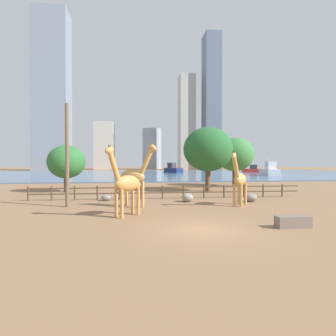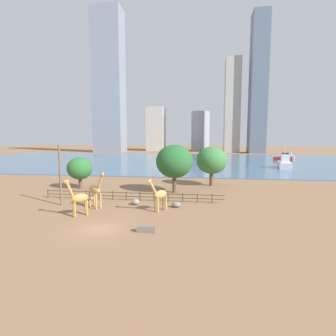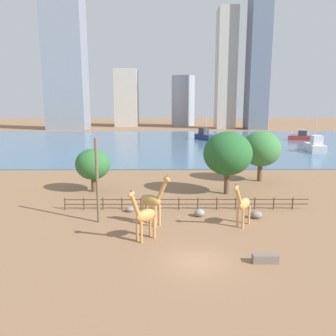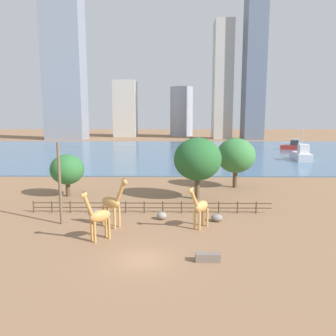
{
  "view_description": "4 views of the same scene",
  "coord_description": "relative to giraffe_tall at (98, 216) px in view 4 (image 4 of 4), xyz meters",
  "views": [
    {
      "loc": [
        -3.29,
        -12.89,
        3.31
      ],
      "look_at": [
        1.16,
        23.85,
        2.78
      ],
      "focal_mm": 28.0,
      "sensor_mm": 36.0,
      "label": 1
    },
    {
      "loc": [
        10.18,
        -23.81,
        8.95
      ],
      "look_at": [
        2.06,
        35.23,
        2.09
      ],
      "focal_mm": 28.0,
      "sensor_mm": 36.0,
      "label": 2
    },
    {
      "loc": [
        -2.15,
        -21.65,
        10.9
      ],
      "look_at": [
        -1.92,
        23.84,
        2.29
      ],
      "focal_mm": 35.0,
      "sensor_mm": 36.0,
      "label": 3
    },
    {
      "loc": [
        2.26,
        -22.64,
        10.3
      ],
      "look_at": [
        1.54,
        29.76,
        2.26
      ],
      "focal_mm": 35.0,
      "sensor_mm": 36.0,
      "label": 4
    }
  ],
  "objects": [
    {
      "name": "giraffe_tall",
      "position": [
        0.0,
        0.0,
        0.0
      ],
      "size": [
        2.4,
        2.29,
        4.55
      ],
      "rotation": [
        0.0,
        0.0,
        3.89
      ],
      "color": "#C18C47",
      "rests_on": "ground"
    },
    {
      "name": "boat_barge",
      "position": [
        44.88,
        79.52,
        -0.9
      ],
      "size": [
        7.2,
        4.38,
        2.98
      ],
      "rotation": [
        0.0,
        0.0,
        2.83
      ],
      "color": "#B22D28",
      "rests_on": "harbor_water"
    },
    {
      "name": "skyline_block_right",
      "position": [
        44.66,
        133.58,
        37.61
      ],
      "size": [
        9.17,
        11.33,
        79.45
      ],
      "primitive_type": "cube",
      "color": "slate",
      "rests_on": "ground"
    },
    {
      "name": "tree_left_large",
      "position": [
        15.59,
        21.65,
        2.68
      ],
      "size": [
        5.69,
        5.69,
        7.37
      ],
      "color": "brown",
      "rests_on": "ground"
    },
    {
      "name": "boulder_near_fence",
      "position": [
        -2.04,
        7.39,
        -1.83
      ],
      "size": [
        0.87,
        0.74,
        0.56
      ],
      "primitive_type": "ellipsoid",
      "color": "gray",
      "rests_on": "ground"
    },
    {
      "name": "skyline_tower_glass",
      "position": [
        -45.02,
        132.99,
        41.23
      ],
      "size": [
        18.0,
        13.25,
        86.68
      ],
      "primitive_type": "cube",
      "color": "gray",
      "rests_on": "ground"
    },
    {
      "name": "giraffe_young",
      "position": [
        8.83,
        3.21,
        -0.02
      ],
      "size": [
        2.33,
        2.83,
        4.36
      ],
      "rotation": [
        0.0,
        0.0,
        4.07
      ],
      "color": "tan",
      "rests_on": "ground"
    },
    {
      "name": "skyline_block_central",
      "position": [
        30.69,
        138.46,
        25.98
      ],
      "size": [
        8.98,
        11.24,
        56.19
      ],
      "primitive_type": "cube",
      "color": "#ADA89E",
      "rests_on": "ground"
    },
    {
      "name": "tree_center_broad",
      "position": [
        -7.62,
        15.74,
        1.46
      ],
      "size": [
        4.39,
        4.39,
        5.58
      ],
      "color": "brown",
      "rests_on": "ground"
    },
    {
      "name": "boat_ferry",
      "position": [
        49.94,
        91.69,
        -1.0
      ],
      "size": [
        6.48,
        4.46,
        2.69
      ],
      "rotation": [
        0.0,
        0.0,
        2.73
      ],
      "color": "silver",
      "rests_on": "harbor_water"
    },
    {
      "name": "enclosure_fence",
      "position": [
        3.61,
        8.13,
        -1.35
      ],
      "size": [
        26.12,
        0.14,
        1.3
      ],
      "color": "#4C3826",
      "rests_on": "ground"
    },
    {
      "name": "harbor_water",
      "position": [
        3.97,
        73.13,
        -2.01
      ],
      "size": [
        180.0,
        86.0,
        0.2
      ],
      "primitive_type": "cube",
      "color": "#476B8C",
      "rests_on": "ground"
    },
    {
      "name": "feeding_trough",
      "position": [
        8.8,
        -4.02,
        -1.81
      ],
      "size": [
        1.8,
        0.6,
        0.6
      ],
      "primitive_type": "cube",
      "color": "#72665B",
      "rests_on": "ground"
    },
    {
      "name": "boulder_by_pole",
      "position": [
        5.14,
        5.89,
        -1.73
      ],
      "size": [
        1.02,
        1.01,
        0.76
      ],
      "primitive_type": "ellipsoid",
      "color": "gray",
      "rests_on": "ground"
    },
    {
      "name": "utility_pole",
      "position": [
        -4.65,
        4.29,
        1.9
      ],
      "size": [
        0.28,
        0.28,
        8.02
      ],
      "primitive_type": "cylinder",
      "color": "brown",
      "rests_on": "ground"
    },
    {
      "name": "giraffe_companion",
      "position": [
        0.52,
        3.57,
        0.24
      ],
      "size": [
        3.09,
        2.42,
        4.99
      ],
      "rotation": [
        0.0,
        0.0,
        5.67
      ],
      "color": "tan",
      "rests_on": "ground"
    },
    {
      "name": "boulder_small",
      "position": [
        10.7,
        5.28,
        -1.74
      ],
      "size": [
        1.16,
        1.0,
        0.75
      ],
      "primitive_type": "ellipsoid",
      "color": "gray",
      "rests_on": "ground"
    },
    {
      "name": "tree_right_tall",
      "position": [
        9.4,
        14.51,
        3.02
      ],
      "size": [
        6.03,
        6.03,
        7.87
      ],
      "color": "brown",
      "rests_on": "ground"
    },
    {
      "name": "skyline_block_left",
      "position": [
        -19.8,
        157.12,
        13.0
      ],
      "size": [
        11.88,
        14.99,
        30.22
      ],
      "primitive_type": "cube",
      "color": "#B7B2A8",
      "rests_on": "ground"
    },
    {
      "name": "ground_plane",
      "position": [
        3.97,
        76.13,
        -2.11
      ],
      "size": [
        400.0,
        400.0,
        0.0
      ],
      "primitive_type": "plane",
      "color": "#8C6647"
    },
    {
      "name": "boat_tug",
      "position": [
        37.44,
        52.06,
        -0.58
      ],
      "size": [
        4.78,
        9.36,
        8.03
      ],
      "rotation": [
        0.0,
        0.0,
        1.39
      ],
      "color": "silver",
      "rests_on": "harbor_water"
    },
    {
      "name": "skyline_tower_needle",
      "position": [
        11.34,
        163.41,
        11.67
      ],
      "size": [
        13.03,
        13.03,
        27.57
      ],
      "primitive_type": "cylinder",
      "color": "#939EAD",
      "rests_on": "ground"
    },
    {
      "name": "boat_sailboat",
      "position": [
        14.38,
        80.89,
        -0.64
      ],
      "size": [
        6.53,
        8.93,
        7.62
      ],
      "rotation": [
        0.0,
        0.0,
        5.18
      ],
      "color": "navy",
      "rests_on": "harbor_water"
    }
  ]
}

